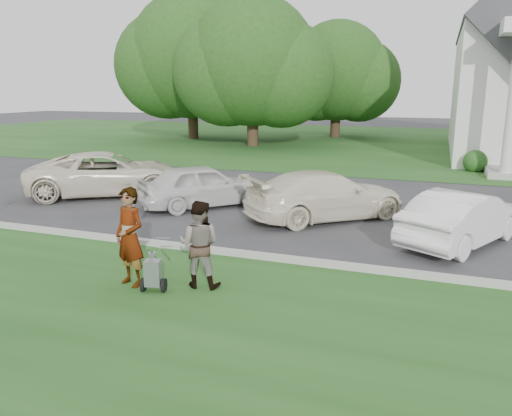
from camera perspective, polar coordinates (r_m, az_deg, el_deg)
The scene contains 15 objects.
ground at distance 11.07m, azimuth -1.32°, elevation -6.66°, with size 120.00×120.00×0.00m, color #333335.
grass_strip at distance 8.57m, azimuth -8.84°, elevation -13.08°, with size 80.00×7.00×0.01m, color #1C4B19.
church_lawn at distance 37.06m, azimuth 14.19°, elevation 7.25°, with size 80.00×30.00×0.01m, color #1C4B19.
curb at distance 11.53m, azimuth -0.32°, elevation -5.42°, with size 80.00×0.18×0.15m, color #9E9E93.
tree_left at distance 33.81m, azimuth -0.41°, elevation 15.75°, with size 10.63×8.40×9.71m.
tree_far at distance 39.01m, azimuth -7.43°, elevation 16.21°, with size 11.64×9.20×10.73m.
tree_back at distance 40.42m, azimuth 9.22°, elevation 14.68°, with size 9.61×7.60×8.89m.
striping_cart at distance 9.81m, azimuth -11.65°, elevation -7.35°, with size 0.60×0.98×0.86m.
person_left at distance 10.03m, azimuth -14.22°, elevation -3.33°, with size 0.72×0.47×1.96m, color #999999.
person_right at distance 9.76m, azimuth -6.50°, elevation -4.20°, with size 0.84×0.65×1.73m, color #999999.
parking_meter_near at distance 12.30m, azimuth -13.81°, elevation -0.58°, with size 0.10×0.09×1.43m.
car_a at distance 18.99m, azimuth -16.56°, elevation 3.79°, with size 2.59×5.63×1.56m, color beige.
car_b at distance 16.43m, azimuth -6.09°, elevation 2.58°, with size 1.68×4.18×1.43m, color silver.
car_c at distance 15.00m, azimuth 7.98°, elevation 1.47°, with size 2.01×4.94×1.43m, color #F2E9CD.
car_d at distance 13.44m, azimuth 22.55°, elevation -1.03°, with size 1.44×4.12×1.36m, color white.
Camera 1 is at (3.80, -9.66, 3.83)m, focal length 35.00 mm.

